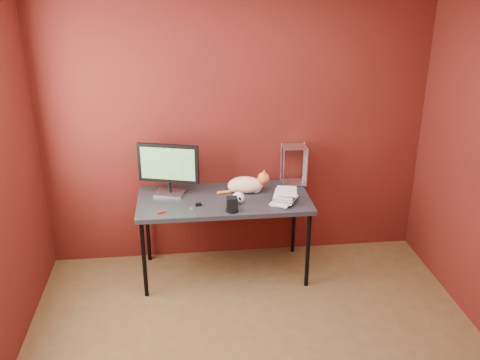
{
  "coord_description": "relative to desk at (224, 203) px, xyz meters",
  "views": [
    {
      "loc": [
        -0.48,
        -2.87,
        2.69
      ],
      "look_at": [
        -0.03,
        1.15,
        1.01
      ],
      "focal_mm": 40.0,
      "sensor_mm": 36.0,
      "label": 1
    }
  ],
  "objects": [
    {
      "name": "monitor",
      "position": [
        -0.47,
        0.14,
        0.31
      ],
      "size": [
        0.53,
        0.23,
        0.47
      ],
      "rotation": [
        0.0,
        0.0,
        -0.28
      ],
      "color": "#BCBCC1",
      "rests_on": "desk"
    },
    {
      "name": "speaker",
      "position": [
        0.05,
        -0.27,
        0.11
      ],
      "size": [
        0.11,
        0.11,
        0.12
      ],
      "rotation": [
        0.0,
        0.0,
        0.02
      ],
      "color": "black",
      "rests_on": "desk"
    },
    {
      "name": "desk",
      "position": [
        0.0,
        0.0,
        0.0
      ],
      "size": [
        1.5,
        0.7,
        0.75
      ],
      "color": "black",
      "rests_on": "ground"
    },
    {
      "name": "pocket_knife",
      "position": [
        -0.53,
        -0.24,
        0.06
      ],
      "size": [
        0.07,
        0.04,
        0.01
      ],
      "primitive_type": "cube",
      "rotation": [
        0.0,
        0.0,
        0.4
      ],
      "color": "#9E0E0C",
      "rests_on": "desk"
    },
    {
      "name": "book_stack",
      "position": [
        0.44,
        -0.1,
        0.61
      ],
      "size": [
        0.27,
        0.28,
        1.13
      ],
      "rotation": [
        0.0,
        0.0,
        -0.4
      ],
      "color": "beige",
      "rests_on": "desk"
    },
    {
      "name": "skull_mug",
      "position": [
        0.11,
        -0.12,
        0.1
      ],
      "size": [
        0.11,
        0.11,
        0.1
      ],
      "rotation": [
        0.0,
        0.0,
        -0.36
      ],
      "color": "silver",
      "rests_on": "desk"
    },
    {
      "name": "black_gadget",
      "position": [
        -0.23,
        -0.13,
        0.06
      ],
      "size": [
        0.05,
        0.04,
        0.02
      ],
      "primitive_type": "cube",
      "rotation": [
        0.0,
        0.0,
        0.19
      ],
      "color": "black",
      "rests_on": "desk"
    },
    {
      "name": "washer",
      "position": [
        -0.29,
        -0.18,
        0.05
      ],
      "size": [
        0.04,
        0.04,
        0.0
      ],
      "primitive_type": "cylinder",
      "color": "#BCBCC1",
      "rests_on": "desk"
    },
    {
      "name": "room",
      "position": [
        0.15,
        -1.37,
        0.75
      ],
      "size": [
        3.52,
        3.52,
        2.61
      ],
      "color": "#54391C",
      "rests_on": "ground"
    },
    {
      "name": "wire_rack",
      "position": [
        0.67,
        0.26,
        0.24
      ],
      "size": [
        0.23,
        0.19,
        0.37
      ],
      "rotation": [
        0.0,
        0.0,
        -0.04
      ],
      "color": "#BCBCC1",
      "rests_on": "desk"
    },
    {
      "name": "cat",
      "position": [
        0.21,
        0.11,
        0.13
      ],
      "size": [
        0.46,
        0.23,
        0.22
      ],
      "rotation": [
        0.0,
        0.0,
        -0.23
      ],
      "color": "orange",
      "rests_on": "desk"
    }
  ]
}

